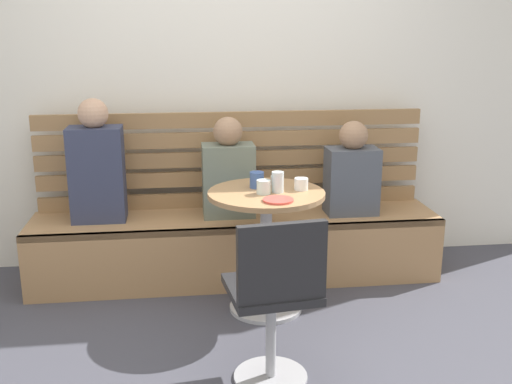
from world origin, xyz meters
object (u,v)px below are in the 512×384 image
white_chair (275,296)px  cup_mug_blue (257,180)px  cup_ceramic_white (301,184)px  person_child_middle (228,173)px  person_child_left (352,173)px  cup_espresso_small (275,180)px  booth_bench (237,247)px  cafe_table (266,228)px  cup_glass_short (264,187)px  cup_glass_tall (278,182)px  plate_small (278,200)px  person_adult (97,166)px

white_chair → cup_mug_blue: bearing=88.0°
cup_mug_blue → cup_ceramic_white: 0.26m
person_child_middle → white_chair: bearing=-85.7°
person_child_left → cup_espresso_small: size_ratio=11.19×
booth_bench → person_child_left: size_ratio=4.31×
white_chair → cafe_table: bearing=84.7°
cup_glass_short → cup_mug_blue: 0.14m
person_child_middle → cup_mug_blue: size_ratio=6.95×
cafe_table → cup_mug_blue: bearing=114.9°
person_child_middle → cup_glass_tall: size_ratio=5.50×
white_chair → person_child_left: size_ratio=1.36×
plate_small → person_child_middle: bearing=106.1°
cup_espresso_small → cafe_table: bearing=-116.9°
person_child_left → cup_espresso_small: 0.66m
plate_small → white_chair: bearing=-100.3°
booth_bench → cup_espresso_small: bearing=-59.6°
booth_bench → person_adult: person_adult is taller
white_chair → person_child_middle: person_child_middle is taller
person_child_left → person_child_middle: (-0.82, 0.05, 0.02)m
cafe_table → cup_espresso_small: bearing=63.1°
person_adult → cup_glass_tall: size_ratio=6.59×
person_child_middle → cup_glass_tall: bearing=-66.6°
cup_glass_tall → plate_small: bearing=-98.2°
cafe_table → person_adult: person_adult is taller
person_child_left → cup_glass_short: size_ratio=7.83×
cup_mug_blue → plate_small: size_ratio=0.56×
cup_espresso_small → cup_mug_blue: (-0.12, -0.06, 0.02)m
cup_mug_blue → plate_small: bearing=-75.2°
cup_ceramic_white → cup_glass_short: bearing=-165.7°
person_child_middle → cup_glass_tall: 0.60m
cup_glass_short → plate_small: cup_glass_short is taller
white_chair → cup_espresso_small: 1.02m
person_child_middle → person_adult: bearing=179.7°
cafe_table → person_adult: (-1.02, 0.53, 0.28)m
booth_bench → person_adult: bearing=177.7°
plate_small → cup_mug_blue: bearing=104.8°
cup_glass_tall → cup_glass_short: bearing=-164.5°
white_chair → cup_glass_tall: (0.14, 0.79, 0.34)m
person_adult → person_child_middle: (0.84, -0.01, -0.06)m
white_chair → cup_glass_tall: 0.87m
person_child_middle → cup_ceramic_white: person_child_middle is taller
cup_mug_blue → cafe_table: bearing=-65.1°
cafe_table → cup_mug_blue: cup_mug_blue is taller
person_adult → cup_glass_short: (1.00, -0.58, -0.02)m
cup_glass_short → cup_glass_tall: cup_glass_tall is taller
cup_espresso_small → cup_mug_blue: cup_mug_blue is taller
cafe_table → cup_ceramic_white: size_ratio=9.25×
booth_bench → white_chair: 1.34m
cup_ceramic_white → person_child_left: bearing=46.7°
cup_glass_short → person_child_middle: bearing=105.0°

